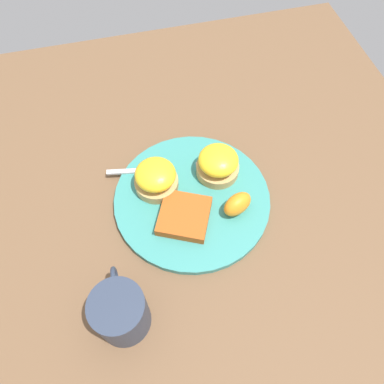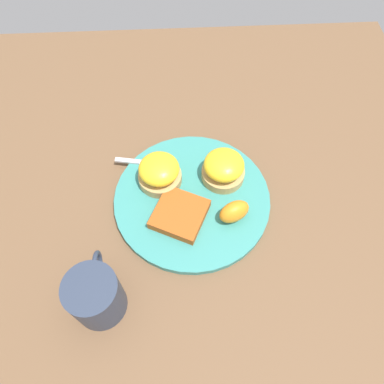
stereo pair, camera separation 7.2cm
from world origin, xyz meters
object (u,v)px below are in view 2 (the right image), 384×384
Objects in this scene: hashbrown_patty at (180,214)px; cup at (96,296)px; sandwich_benedict_left at (224,168)px; sandwich_benedict_right at (159,172)px; fork at (178,166)px; orange_wedge at (234,212)px.

cup is (-0.15, 0.14, 0.03)m from hashbrown_patty.
sandwich_benedict_left and sandwich_benedict_right have the same top height.
cup is (-0.27, 0.14, 0.03)m from fork.
hashbrown_patty is 1.53× the size of orange_wedge.
fork is at bearing -48.53° from sandwich_benedict_right.
sandwich_benedict_right reaches higher than hashbrown_patty.
hashbrown_patty is (-0.08, -0.04, -0.02)m from sandwich_benedict_right.
hashbrown_patty is 0.10m from orange_wedge.
cup is at bearing 136.48° from sandwich_benedict_left.
sandwich_benedict_left is 0.09m from orange_wedge.
sandwich_benedict_right is 0.26m from cup.
sandwich_benedict_right is at bearing 23.17° from hashbrown_patty.
sandwich_benedict_left is 0.10m from fork.
hashbrown_patty is 0.77× the size of cup.
cup reaches higher than sandwich_benedict_left.
sandwich_benedict_left is 0.73× the size of cup.
sandwich_benedict_left is at bearing -45.96° from hashbrown_patty.
cup reaches higher than orange_wedge.
hashbrown_patty is (-0.09, 0.09, -0.02)m from sandwich_benedict_left.
hashbrown_patty is at bearing -156.83° from sandwich_benedict_right.
sandwich_benedict_right is at bearing -23.38° from cup.
sandwich_benedict_right is (-0.00, 0.13, 0.00)m from sandwich_benedict_left.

